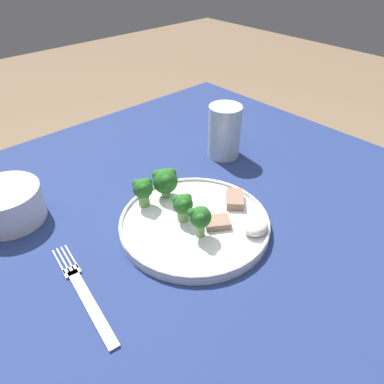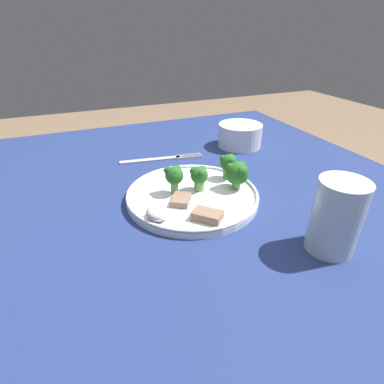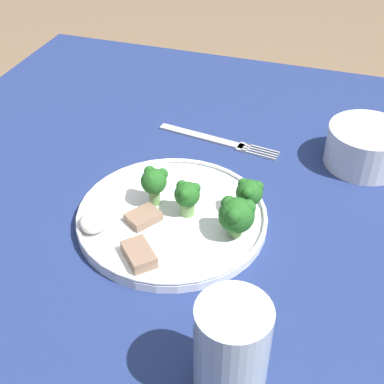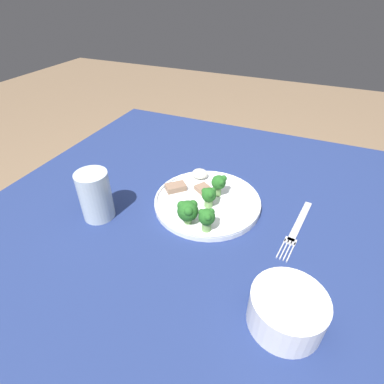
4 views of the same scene
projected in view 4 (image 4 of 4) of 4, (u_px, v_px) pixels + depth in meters
ground_plane at (204, 362)px, 1.17m from camera, size 8.00×8.00×0.00m
table at (210, 243)px, 0.78m from camera, size 1.05×0.97×0.78m
dinner_plate at (207, 202)px, 0.72m from camera, size 0.25×0.25×0.02m
fork at (297, 228)px, 0.66m from camera, size 0.05×0.21×0.00m
cream_bowl at (287, 311)px, 0.46m from camera, size 0.12×0.12×0.06m
drinking_glass at (96, 198)px, 0.66m from camera, size 0.07×0.07×0.11m
broccoli_floret_near_rim_left at (188, 210)px, 0.64m from camera, size 0.05×0.05×0.06m
broccoli_floret_center_left at (220, 183)px, 0.71m from camera, size 0.04×0.03×0.06m
broccoli_floret_back_left at (209, 195)px, 0.68m from camera, size 0.03×0.03×0.05m
broccoli_floret_front_left at (207, 218)px, 0.62m from camera, size 0.04×0.04×0.05m
meat_slice_front_slice at (176, 187)px, 0.75m from camera, size 0.06×0.06×0.02m
meat_slice_middle_slice at (204, 189)px, 0.75m from camera, size 0.05×0.05×0.01m
sauce_dollop at (200, 174)px, 0.79m from camera, size 0.04×0.04×0.02m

